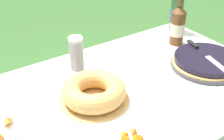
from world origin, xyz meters
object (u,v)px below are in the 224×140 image
object	(u,v)px
bundt_cake	(94,92)
cup_stack	(76,54)
serving_knife	(204,53)
cider_bottle_amber	(178,25)
cider_bottle_green	(177,11)
berry_tart	(206,62)

from	to	relation	value
bundt_cake	cup_stack	distance (m)	0.27
serving_knife	cup_stack	distance (m)	0.66
cup_stack	cider_bottle_amber	size ratio (longest dim) A/B	0.60
cider_bottle_green	serving_knife	bearing A→B (deg)	-114.37
cider_bottle_green	bundt_cake	bearing A→B (deg)	-157.23
cider_bottle_green	cider_bottle_amber	size ratio (longest dim) A/B	1.10
cider_bottle_amber	berry_tart	bearing A→B (deg)	-102.21
cup_stack	cider_bottle_green	distance (m)	0.77
berry_tart	serving_knife	bearing A→B (deg)	75.04
berry_tart	serving_knife	distance (m)	0.05
serving_knife	cider_bottle_amber	size ratio (longest dim) A/B	1.18
bundt_cake	cider_bottle_green	world-z (taller)	cider_bottle_green
berry_tart	cider_bottle_amber	bearing A→B (deg)	77.79
bundt_cake	cup_stack	world-z (taller)	cup_stack
bundt_cake	cup_stack	size ratio (longest dim) A/B	1.66
berry_tart	cider_bottle_amber	xyz separation A→B (m)	(0.06, 0.28, 0.09)
berry_tart	bundt_cake	distance (m)	0.64
cider_bottle_amber	serving_knife	bearing A→B (deg)	-101.90
cup_stack	berry_tart	bearing A→B (deg)	-30.75
serving_knife	bundt_cake	world-z (taller)	bundt_cake
serving_knife	cup_stack	bearing A→B (deg)	-103.35
berry_tart	cider_bottle_green	world-z (taller)	cider_bottle_green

